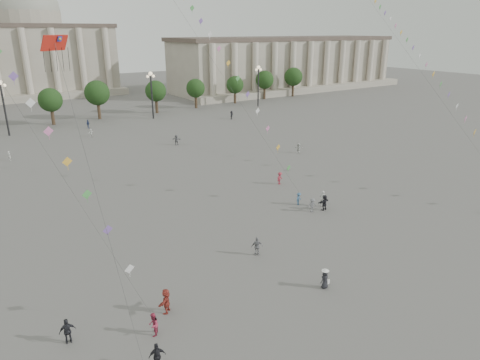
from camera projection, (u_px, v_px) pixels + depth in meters
ground at (315, 273)px, 36.36m from camera, size 360.00×360.00×0.00m
hall_east at (288, 64)px, 146.46m from camera, size 84.00×26.22×17.20m
hall_central at (30, 47)px, 132.84m from camera, size 48.30×34.30×35.50m
tree_row at (75, 96)px, 95.67m from camera, size 137.12×5.12×8.00m
lamp_post_mid_west at (3, 98)px, 80.88m from camera, size 2.00×0.90×10.65m
lamp_post_mid_east at (151, 87)px, 96.62m from camera, size 2.00×0.90×10.65m
lamp_post_far_east at (258, 78)px, 112.36m from camera, size 2.00×0.90×10.65m
person_crowd_0 at (88, 124)px, 89.13m from camera, size 1.06×1.10×1.84m
person_crowd_3 at (324, 202)px, 48.78m from camera, size 1.74×0.69×1.83m
person_crowd_4 at (91, 133)px, 82.28m from camera, size 1.46×1.12×1.54m
person_crowd_6 at (312, 205)px, 48.29m from camera, size 1.20×0.92×1.63m
person_crowd_7 at (298, 148)px, 71.40m from camera, size 1.54×1.32×1.67m
person_crowd_8 at (280, 178)px, 56.92m from camera, size 1.23×0.93×1.68m
person_crowd_9 at (232, 115)px, 98.42m from camera, size 1.63×1.64×1.89m
person_crowd_10 at (9, 156)px, 67.31m from camera, size 0.56×0.65×1.52m
person_crowd_12 at (176, 140)px, 76.33m from camera, size 1.63×1.60×1.87m
person_crowd_13 at (323, 199)px, 49.78m from camera, size 0.76×0.84×1.92m
tourist_1 at (157, 356)px, 25.91m from camera, size 1.12×0.68×1.78m
tourist_2 at (166, 301)px, 31.04m from camera, size 1.66×1.64×1.91m
tourist_3 at (257, 246)px, 38.99m from camera, size 1.12×0.86×1.77m
tourist_4 at (68, 331)px, 28.00m from camera, size 1.10×0.52×1.82m
kite_flyer_0 at (153, 325)px, 28.71m from camera, size 0.99×1.04×1.69m
kite_flyer_1 at (299, 199)px, 50.29m from camera, size 1.11×0.88×1.50m
hat_person at (325, 279)px, 34.01m from camera, size 0.82×0.60×1.69m
dragon_kite at (57, 57)px, 28.79m from camera, size 2.10×8.15×22.51m
kite_train_east at (404, 39)px, 67.91m from camera, size 22.82×47.64×62.01m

